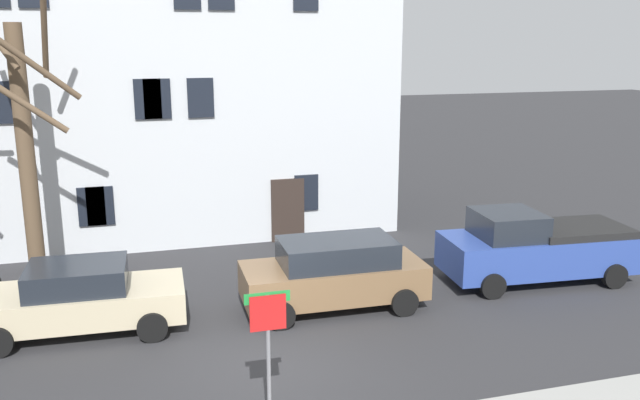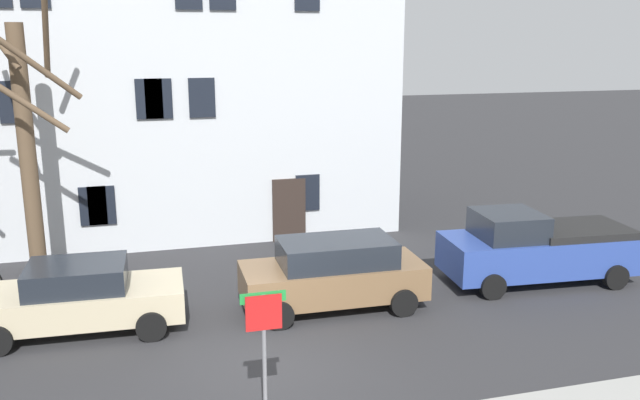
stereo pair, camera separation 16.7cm
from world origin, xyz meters
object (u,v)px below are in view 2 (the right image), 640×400
object	(u,v)px
pickup_truck_blue	(536,247)
street_sign_pole	(264,337)
car_beige_sedan	(79,297)
building_main	(158,61)
car_brown_wagon	(334,273)
tree_bare_mid	(26,140)

from	to	relation	value
pickup_truck_blue	street_sign_pole	xyz separation A→B (m)	(-8.63, -5.38, 0.86)
car_beige_sedan	building_main	bearing A→B (deg)	74.94
car_brown_wagon	street_sign_pole	xyz separation A→B (m)	(-2.71, -5.06, 0.92)
building_main	tree_bare_mid	bearing A→B (deg)	-124.51
car_beige_sedan	pickup_truck_blue	world-z (taller)	pickup_truck_blue
building_main	car_beige_sedan	bearing A→B (deg)	-105.06
tree_bare_mid	pickup_truck_blue	xyz separation A→B (m)	(13.24, -3.50, -3.02)
car_brown_wagon	street_sign_pole	world-z (taller)	street_sign_pole
car_beige_sedan	pickup_truck_blue	xyz separation A→B (m)	(11.94, 0.04, 0.16)
tree_bare_mid	car_brown_wagon	world-z (taller)	tree_bare_mid
tree_bare_mid	car_brown_wagon	distance (m)	8.80
tree_bare_mid	pickup_truck_blue	bearing A→B (deg)	-14.80
car_brown_wagon	street_sign_pole	bearing A→B (deg)	-118.16
street_sign_pole	car_brown_wagon	bearing A→B (deg)	61.84
building_main	pickup_truck_blue	bearing A→B (deg)	-42.86
tree_bare_mid	car_beige_sedan	distance (m)	4.93
car_beige_sedan	street_sign_pole	size ratio (longest dim) A/B	1.83
pickup_truck_blue	street_sign_pole	world-z (taller)	street_sign_pole
building_main	tree_bare_mid	xyz separation A→B (m)	(-3.69, -5.36, -1.82)
building_main	street_sign_pole	xyz separation A→B (m)	(0.92, -14.24, -3.98)
street_sign_pole	tree_bare_mid	bearing A→B (deg)	117.42
building_main	pickup_truck_blue	world-z (taller)	building_main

